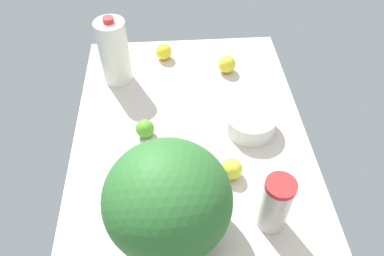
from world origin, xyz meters
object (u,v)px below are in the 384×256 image
object	(u,v)px
tumbler_cup	(275,204)
mixing_bowl	(251,122)
watermelon	(168,199)
lemon_by_jug	(227,64)
lemon_far_back	(231,169)
lemon_near_front	(164,52)
milk_jug	(114,52)
lime_beside_bowl	(145,129)

from	to	relation	value
tumbler_cup	mixing_bowl	distance (cm)	34.89
watermelon	lemon_by_jug	xyz separation A→B (cm)	(64.62, -23.75, -10.60)
lemon_far_back	lemon_near_front	world-z (taller)	same
watermelon	milk_jug	distance (cm)	65.48
milk_jug	lemon_far_back	xyz separation A→B (cm)	(-47.39, -35.97, -8.99)
lemon_far_back	lemon_by_jug	bearing A→B (deg)	-6.07
mixing_bowl	milk_jug	world-z (taller)	milk_jug
milk_jug	lemon_near_front	distance (cm)	22.66
lime_beside_bowl	tumbler_cup	bearing A→B (deg)	-135.16
watermelon	mixing_bowl	size ratio (longest dim) A/B	1.90
lime_beside_bowl	lemon_far_back	distance (cm)	31.17
lemon_by_jug	lemon_far_back	distance (cm)	49.19
lemon_far_back	lime_beside_bowl	bearing A→B (deg)	54.76
mixing_bowl	milk_jug	xyz separation A→B (cm)	(29.07, 44.86, 8.92)
lemon_by_jug	mixing_bowl	bearing A→B (deg)	-173.11
lime_beside_bowl	lemon_far_back	bearing A→B (deg)	-125.24
watermelon	milk_jug	bearing A→B (deg)	15.43
watermelon	tumbler_cup	size ratio (longest dim) A/B	1.73
milk_jug	lemon_by_jug	distance (cm)	42.13
watermelon	lemon_near_front	distance (cm)	75.32
watermelon	lemon_far_back	distance (cm)	26.57
watermelon	lemon_far_back	bearing A→B (deg)	-49.76
lemon_near_front	lemon_far_back	bearing A→B (deg)	-162.46
tumbler_cup	lemon_near_front	xyz separation A→B (cm)	(74.91, 27.00, -5.95)
mixing_bowl	lemon_near_front	bearing A→B (deg)	34.16
mixing_bowl	lemon_by_jug	distance (cm)	30.81
milk_jug	lime_beside_bowl	xyz separation A→B (cm)	(-29.40, -10.51, -9.15)
lemon_near_front	lime_beside_bowl	bearing A→B (deg)	170.48
lime_beside_bowl	lemon_by_jug	size ratio (longest dim) A/B	0.91
lemon_far_back	mixing_bowl	bearing A→B (deg)	-25.89
mixing_bowl	lemon_near_front	world-z (taller)	mixing_bowl
watermelon	lime_beside_bowl	bearing A→B (deg)	11.58
watermelon	lemon_by_jug	size ratio (longest dim) A/B	4.74
lime_beside_bowl	lemon_by_jug	world-z (taller)	lemon_by_jug
lemon_by_jug	lemon_near_front	xyz separation A→B (cm)	(9.94, 23.80, -0.15)
watermelon	lime_beside_bowl	world-z (taller)	watermelon
tumbler_cup	lime_beside_bowl	bearing A→B (deg)	44.84
lemon_far_back	milk_jug	bearing A→B (deg)	37.19
lemon_far_back	lemon_near_front	distance (cm)	61.72
milk_jug	lemon_by_jug	bearing A→B (deg)	-87.89
mixing_bowl	lemon_far_back	world-z (taller)	mixing_bowl
tumbler_cup	mixing_bowl	xyz separation A→B (cm)	(34.38, -0.50, -5.88)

